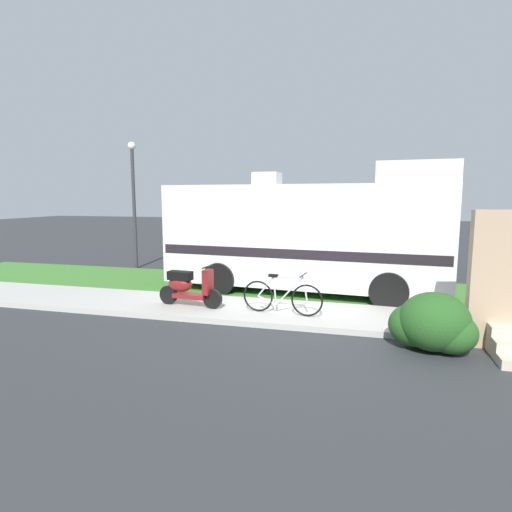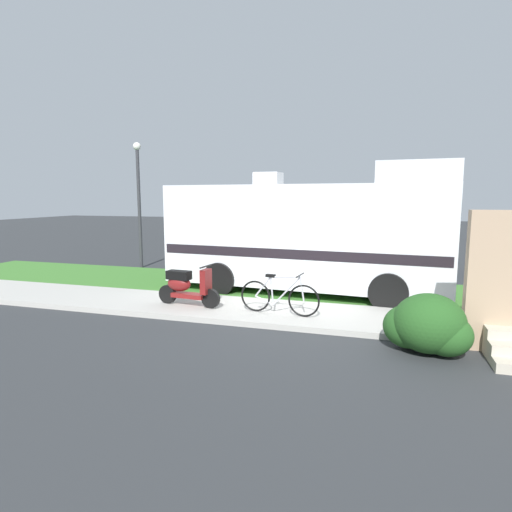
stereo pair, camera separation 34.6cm
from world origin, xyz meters
name	(u,v)px [view 2 (the right image)]	position (x,y,z in m)	size (l,w,h in m)	color
ground_plane	(292,303)	(0.00, 0.00, 0.00)	(80.00, 80.00, 0.00)	#2D3033
sidewalk	(281,313)	(0.00, -1.20, 0.06)	(24.00, 2.00, 0.12)	#ADAAA3
grass_strip	(303,289)	(0.00, 1.50, 0.04)	(24.00, 3.40, 0.08)	#3D752D
motorhome_rv	(310,234)	(0.22, 1.31, 1.63)	(7.53, 3.18, 3.42)	silver
scooter	(186,286)	(-2.20, -1.37, 0.58)	(1.59, 0.50, 0.97)	black
bicycle	(279,296)	(0.03, -1.46, 0.50)	(1.78, 0.52, 0.90)	black
pickup_truck_near	(344,242)	(0.74, 5.82, 0.95)	(5.48, 2.26, 1.77)	#1E478C
bush_by_porch	(427,326)	(2.87, -2.69, 0.47)	(1.41, 1.06, 1.00)	#23511E
bottle_green	(488,330)	(3.99, -1.79, 0.23)	(0.08, 0.08, 0.26)	brown
street_lamp_post	(139,193)	(-6.47, 3.60, 2.74)	(0.28, 0.28, 4.55)	#333338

